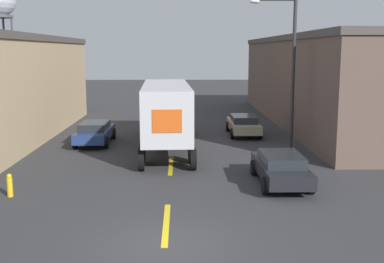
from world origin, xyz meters
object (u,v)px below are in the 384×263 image
Objects in this scene: street_lamp at (288,63)px; parked_car_right_far at (244,124)px; parked_car_left_far at (95,132)px; fire_hydrant at (10,185)px; parked_car_right_near at (281,167)px; semi_truck at (166,108)px.

parked_car_right_far is at bearing 110.41° from street_lamp.
parked_car_left_far reaches higher than fire_hydrant.
parked_car_right_far is at bearing 90.00° from parked_car_right_near.
parked_car_right_far is 11.94m from parked_car_right_near.
semi_truck is 2.61× the size of parked_car_right_near.
parked_car_right_far is 9.75m from parked_car_left_far.
street_lamp is (1.78, -4.78, 4.14)m from parked_car_right_far.
parked_car_right_far reaches higher than fire_hydrant.
parked_car_right_near is (9.33, -9.12, 0.00)m from parked_car_left_far.
fire_hydrant is (-10.75, -1.50, -0.28)m from parked_car_right_near.
street_lamp is (1.78, 7.16, 4.14)m from parked_car_right_near.
fire_hydrant is (-1.42, -10.62, -0.28)m from parked_car_left_far.
parked_car_right_near is at bearing 7.96° from fire_hydrant.
semi_truck is 13.72× the size of fire_hydrant.
parked_car_right_near is at bearing -59.62° from semi_truck.
parked_car_right_near is (0.00, -11.94, 0.00)m from parked_car_right_far.
street_lamp is at bearing -69.59° from parked_car_right_far.
parked_car_left_far is (-9.33, -2.82, 0.00)m from parked_car_right_far.
parked_car_left_far is (-4.31, 1.27, -1.57)m from semi_truck.
parked_car_right_far is at bearing 36.92° from semi_truck.
parked_car_right_far is 5.25× the size of fire_hydrant.
semi_truck is at bearing 122.62° from parked_car_right_near.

